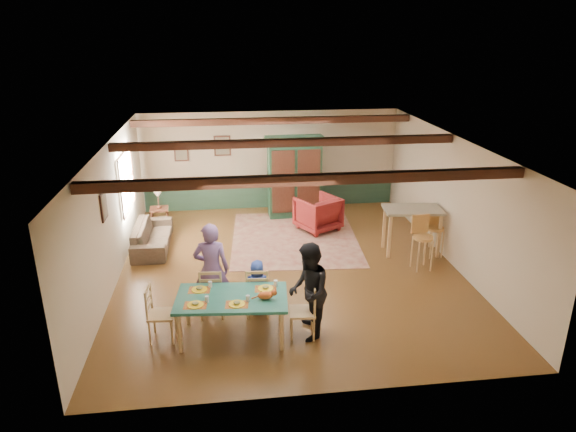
{
  "coord_description": "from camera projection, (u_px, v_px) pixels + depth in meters",
  "views": [
    {
      "loc": [
        -1.26,
        -9.74,
        4.79
      ],
      "look_at": [
        -0.01,
        0.07,
        1.15
      ],
      "focal_mm": 32.0,
      "sensor_mm": 36.0,
      "label": 1
    }
  ],
  "objects": [
    {
      "name": "floor",
      "position": [
        289.0,
        268.0,
        10.88
      ],
      "size": [
        8.0,
        8.0,
        0.0
      ],
      "primitive_type": "plane",
      "color": "#523217",
      "rests_on": "ground"
    },
    {
      "name": "wall_back",
      "position": [
        271.0,
        160.0,
        14.13
      ],
      "size": [
        7.0,
        0.02,
        2.7
      ],
      "primitive_type": "cube",
      "color": "beige",
      "rests_on": "floor"
    },
    {
      "name": "wall_left",
      "position": [
        111.0,
        215.0,
        10.0
      ],
      "size": [
        0.02,
        8.0,
        2.7
      ],
      "primitive_type": "cube",
      "color": "beige",
      "rests_on": "floor"
    },
    {
      "name": "wall_right",
      "position": [
        453.0,
        201.0,
        10.82
      ],
      "size": [
        0.02,
        8.0,
        2.7
      ],
      "primitive_type": "cube",
      "color": "beige",
      "rests_on": "floor"
    },
    {
      "name": "ceiling",
      "position": [
        289.0,
        142.0,
        9.94
      ],
      "size": [
        7.0,
        8.0,
        0.02
      ],
      "primitive_type": "cube",
      "color": "silver",
      "rests_on": "wall_back"
    },
    {
      "name": "wainscot_back",
      "position": [
        271.0,
        192.0,
        14.43
      ],
      "size": [
        6.95,
        0.03,
        0.9
      ],
      "primitive_type": "cube",
      "color": "#223F2F",
      "rests_on": "floor"
    },
    {
      "name": "ceiling_beam_front",
      "position": [
        308.0,
        180.0,
        7.83
      ],
      "size": [
        6.95,
        0.16,
        0.16
      ],
      "primitive_type": "cube",
      "color": "black",
      "rests_on": "ceiling"
    },
    {
      "name": "ceiling_beam_mid",
      "position": [
        287.0,
        143.0,
        10.35
      ],
      "size": [
        6.95,
        0.16,
        0.16
      ],
      "primitive_type": "cube",
      "color": "black",
      "rests_on": "ceiling"
    },
    {
      "name": "ceiling_beam_back",
      "position": [
        274.0,
        121.0,
        12.77
      ],
      "size": [
        6.95,
        0.16,
        0.16
      ],
      "primitive_type": "cube",
      "color": "black",
      "rests_on": "ceiling"
    },
    {
      "name": "window_left",
      "position": [
        126.0,
        181.0,
        11.51
      ],
      "size": [
        0.06,
        1.6,
        1.3
      ],
      "primitive_type": null,
      "color": "white",
      "rests_on": "wall_left"
    },
    {
      "name": "picture_left_wall",
      "position": [
        104.0,
        206.0,
        9.3
      ],
      "size": [
        0.04,
        0.42,
        0.52
      ],
      "primitive_type": null,
      "color": "gray",
      "rests_on": "wall_left"
    },
    {
      "name": "picture_back_a",
      "position": [
        222.0,
        146.0,
        13.8
      ],
      "size": [
        0.45,
        0.04,
        0.55
      ],
      "primitive_type": null,
      "color": "gray",
      "rests_on": "wall_back"
    },
    {
      "name": "picture_back_b",
      "position": [
        181.0,
        152.0,
        13.72
      ],
      "size": [
        0.38,
        0.04,
        0.48
      ],
      "primitive_type": null,
      "color": "gray",
      "rests_on": "wall_back"
    },
    {
      "name": "dining_table",
      "position": [
        232.0,
        317.0,
        8.33
      ],
      "size": [
        1.86,
        1.14,
        0.74
      ],
      "primitive_type": null,
      "rotation": [
        0.0,
        0.0,
        -0.09
      ],
      "color": "#1F6354",
      "rests_on": "floor"
    },
    {
      "name": "dining_chair_far_left",
      "position": [
        212.0,
        291.0,
        8.95
      ],
      "size": [
        0.45,
        0.47,
        0.94
      ],
      "primitive_type": null,
      "rotation": [
        0.0,
        0.0,
        3.05
      ],
      "color": "tan",
      "rests_on": "floor"
    },
    {
      "name": "dining_chair_far_right",
      "position": [
        258.0,
        290.0,
        8.98
      ],
      "size": [
        0.45,
        0.47,
        0.94
      ],
      "primitive_type": null,
      "rotation": [
        0.0,
        0.0,
        3.05
      ],
      "color": "tan",
      "rests_on": "floor"
    },
    {
      "name": "dining_chair_end_left",
      "position": [
        162.0,
        313.0,
        8.26
      ],
      "size": [
        0.47,
        0.45,
        0.94
      ],
      "primitive_type": null,
      "rotation": [
        0.0,
        0.0,
        1.48
      ],
      "color": "tan",
      "rests_on": "floor"
    },
    {
      "name": "dining_chair_end_right",
      "position": [
        302.0,
        311.0,
        8.33
      ],
      "size": [
        0.47,
        0.45,
        0.94
      ],
      "primitive_type": null,
      "rotation": [
        0.0,
        0.0,
        -1.66
      ],
      "color": "tan",
      "rests_on": "floor"
    },
    {
      "name": "person_man",
      "position": [
        212.0,
        269.0,
        8.89
      ],
      "size": [
        0.66,
        0.46,
        1.7
      ],
      "primitive_type": "imported",
      "rotation": [
        0.0,
        0.0,
        3.05
      ],
      "color": "#755490",
      "rests_on": "floor"
    },
    {
      "name": "person_woman",
      "position": [
        309.0,
        292.0,
        8.22
      ],
      "size": [
        0.69,
        0.84,
        1.63
      ],
      "primitive_type": "imported",
      "rotation": [
        0.0,
        0.0,
        -1.66
      ],
      "color": "black",
      "rests_on": "floor"
    },
    {
      "name": "person_child",
      "position": [
        258.0,
        287.0,
        9.04
      ],
      "size": [
        0.51,
        0.36,
        0.99
      ],
      "primitive_type": "imported",
      "rotation": [
        0.0,
        0.0,
        3.05
      ],
      "color": "#253D96",
      "rests_on": "floor"
    },
    {
      "name": "cat",
      "position": [
        265.0,
        295.0,
        8.1
      ],
      "size": [
        0.37,
        0.17,
        0.18
      ],
      "primitive_type": null,
      "rotation": [
        0.0,
        0.0,
        -0.09
      ],
      "color": "orange",
      "rests_on": "dining_table"
    },
    {
      "name": "place_setting_near_left",
      "position": [
        195.0,
        302.0,
        7.93
      ],
      "size": [
        0.42,
        0.33,
        0.11
      ],
      "primitive_type": null,
      "rotation": [
        0.0,
        0.0,
        -0.09
      ],
      "color": "yellow",
      "rests_on": "dining_table"
    },
    {
      "name": "place_setting_near_center",
      "position": [
        237.0,
        302.0,
        7.95
      ],
      "size": [
        0.42,
        0.33,
        0.11
      ],
      "primitive_type": null,
      "rotation": [
        0.0,
        0.0,
        -0.09
      ],
      "color": "yellow",
      "rests_on": "dining_table"
    },
    {
      "name": "place_setting_far_left",
      "position": [
        199.0,
        287.0,
        8.4
      ],
      "size": [
        0.42,
        0.33,
        0.11
      ],
      "primitive_type": null,
      "rotation": [
        0.0,
        0.0,
        -0.09
      ],
      "color": "yellow",
      "rests_on": "dining_table"
    },
    {
      "name": "place_setting_far_right",
      "position": [
        266.0,
        286.0,
        8.43
      ],
      "size": [
        0.42,
        0.33,
        0.11
      ],
      "primitive_type": null,
      "rotation": [
        0.0,
        0.0,
        -0.09
      ],
      "color": "yellow",
      "rests_on": "dining_table"
    },
    {
      "name": "area_rug",
      "position": [
        294.0,
        238.0,
        12.41
      ],
      "size": [
        3.21,
        3.73,
        0.01
      ],
      "primitive_type": "cube",
      "rotation": [
        0.0,
        0.0,
        -0.07
      ],
      "color": "tan",
      "rests_on": "floor"
    },
    {
      "name": "armoire",
      "position": [
        294.0,
        177.0,
        13.56
      ],
      "size": [
        1.54,
        0.65,
        2.15
      ],
      "primitive_type": "cube",
      "rotation": [
        0.0,
        0.0,
        0.03
      ],
      "color": "black",
      "rests_on": "floor"
    },
    {
      "name": "armchair",
      "position": [
        318.0,
        213.0,
        12.8
      ],
      "size": [
        1.26,
        1.27,
        0.86
      ],
      "primitive_type": "imported",
      "rotation": [
        0.0,
        0.0,
        -2.64
      ],
      "color": "#531014",
      "rests_on": "floor"
    },
    {
      "name": "sofa",
      "position": [
        152.0,
        236.0,
        11.8
      ],
      "size": [
        0.76,
        1.95,
        0.57
      ],
      "primitive_type": "imported",
      "rotation": [
        0.0,
        0.0,
        1.57
      ],
      "color": "#403328",
      "rests_on": "floor"
    },
    {
      "name": "end_table",
      "position": [
        160.0,
        219.0,
        12.9
      ],
      "size": [
        0.48,
        0.48,
        0.55
      ],
      "primitive_type": null,
      "rotation": [
        0.0,
        0.0,
        0.07
      ],
      "color": "black",
      "rests_on": "floor"
    },
    {
      "name": "table_lamp",
      "position": [
        158.0,
        199.0,
        12.72
      ],
      "size": [
        0.31,
        0.31,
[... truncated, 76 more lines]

